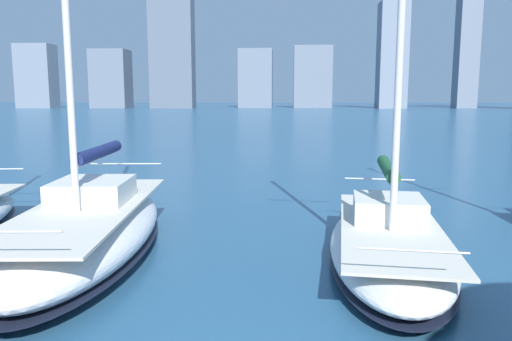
{
  "coord_description": "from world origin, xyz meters",
  "views": [
    {
      "loc": [
        -0.77,
        4.65,
        3.93
      ],
      "look_at": [
        -0.07,
        -6.9,
        2.2
      ],
      "focal_mm": 35.0,
      "sensor_mm": 36.0,
      "label": 1
    }
  ],
  "objects": [
    {
      "name": "sailboat_navy",
      "position": [
        4.02,
        -6.83,
        0.75
      ],
      "size": [
        3.6,
        9.06,
        13.12
      ],
      "color": "white",
      "rests_on": "ground"
    },
    {
      "name": "sailboat_forest",
      "position": [
        -3.21,
        -6.87,
        0.57
      ],
      "size": [
        3.58,
        8.1,
        9.47
      ],
      "color": "silver",
      "rests_on": "ground"
    },
    {
      "name": "city_skyline",
      "position": [
        -10.8,
        -158.8,
        18.7
      ],
      "size": [
        170.6,
        23.78,
        51.73
      ],
      "color": "slate",
      "rests_on": "ground"
    }
  ]
}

